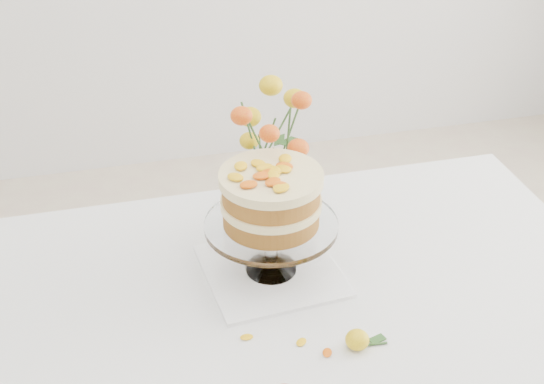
# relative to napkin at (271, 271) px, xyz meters

# --- Properties ---
(table) EXTENTS (1.43, 0.93, 0.76)m
(table) POSITION_rel_napkin_xyz_m (0.02, -0.09, -0.09)
(table) COLOR tan
(table) RESTS_ON ground
(napkin) EXTENTS (0.30, 0.30, 0.01)m
(napkin) POSITION_rel_napkin_xyz_m (0.00, 0.00, 0.00)
(napkin) COLOR white
(napkin) RESTS_ON table
(cake_stand) EXTENTS (0.28, 0.28, 0.25)m
(cake_stand) POSITION_rel_napkin_xyz_m (0.00, 0.00, 0.17)
(cake_stand) COLOR white
(cake_stand) RESTS_ON napkin
(rose_vase) EXTENTS (0.28, 0.28, 0.37)m
(rose_vase) POSITION_rel_napkin_xyz_m (0.05, 0.17, 0.21)
(rose_vase) COLOR white
(rose_vase) RESTS_ON table
(loose_rose_near) EXTENTS (0.08, 0.05, 0.04)m
(loose_rose_near) POSITION_rel_napkin_xyz_m (0.10, -0.27, 0.01)
(loose_rose_near) COLOR yellow
(loose_rose_near) RESTS_ON table
(stray_petal_a) EXTENTS (0.03, 0.02, 0.00)m
(stray_petal_a) POSITION_rel_napkin_xyz_m (-0.10, -0.19, -0.00)
(stray_petal_a) COLOR yellow
(stray_petal_a) RESTS_ON table
(stray_petal_b) EXTENTS (0.03, 0.02, 0.00)m
(stray_petal_b) POSITION_rel_napkin_xyz_m (0.00, -0.23, -0.00)
(stray_petal_b) COLOR yellow
(stray_petal_b) RESTS_ON table
(stray_petal_c) EXTENTS (0.03, 0.02, 0.00)m
(stray_petal_c) POSITION_rel_napkin_xyz_m (0.04, -0.27, -0.00)
(stray_petal_c) COLOR yellow
(stray_petal_c) RESTS_ON table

